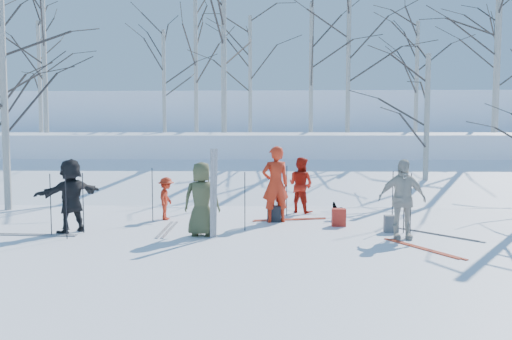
{
  "coord_description": "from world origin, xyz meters",
  "views": [
    {
      "loc": [
        0.37,
        -10.77,
        2.25
      ],
      "look_at": [
        0.0,
        1.5,
        1.3
      ],
      "focal_mm": 35.0,
      "sensor_mm": 36.0,
      "label": 1
    }
  ],
  "objects_px": {
    "skier_redor_behind": "(301,185)",
    "dog": "(339,212)",
    "skier_grey_west": "(71,196)",
    "backpack_red": "(339,217)",
    "skier_red_seated": "(166,198)",
    "backpack_dark": "(274,214)",
    "backpack_grey": "(391,224)",
    "skier_olive_center": "(202,199)",
    "skier_red_north": "(275,184)",
    "skier_cream_east": "(402,199)"
  },
  "relations": [
    {
      "from": "backpack_red",
      "to": "backpack_dark",
      "type": "bearing_deg",
      "value": 160.26
    },
    {
      "from": "skier_grey_west",
      "to": "backpack_grey",
      "type": "bearing_deg",
      "value": 132.05
    },
    {
      "from": "skier_red_north",
      "to": "skier_red_seated",
      "type": "bearing_deg",
      "value": -21.71
    },
    {
      "from": "skier_redor_behind",
      "to": "skier_red_seated",
      "type": "xyz_separation_m",
      "value": [
        -3.5,
        -1.23,
        -0.23
      ]
    },
    {
      "from": "skier_red_seated",
      "to": "skier_olive_center",
      "type": "bearing_deg",
      "value": -146.74
    },
    {
      "from": "skier_olive_center",
      "to": "skier_red_seated",
      "type": "height_order",
      "value": "skier_olive_center"
    },
    {
      "from": "skier_redor_behind",
      "to": "skier_grey_west",
      "type": "distance_m",
      "value": 6.02
    },
    {
      "from": "skier_olive_center",
      "to": "skier_red_north",
      "type": "relative_size",
      "value": 0.85
    },
    {
      "from": "skier_red_seated",
      "to": "dog",
      "type": "relative_size",
      "value": 2.05
    },
    {
      "from": "dog",
      "to": "backpack_dark",
      "type": "bearing_deg",
      "value": -34.44
    },
    {
      "from": "skier_red_north",
      "to": "backpack_dark",
      "type": "distance_m",
      "value": 0.75
    },
    {
      "from": "skier_redor_behind",
      "to": "backpack_dark",
      "type": "relative_size",
      "value": 3.85
    },
    {
      "from": "skier_olive_center",
      "to": "backpack_grey",
      "type": "xyz_separation_m",
      "value": [
        4.18,
        0.5,
        -0.61
      ]
    },
    {
      "from": "skier_red_seated",
      "to": "backpack_red",
      "type": "height_order",
      "value": "skier_red_seated"
    },
    {
      "from": "skier_red_north",
      "to": "skier_grey_west",
      "type": "relative_size",
      "value": 1.14
    },
    {
      "from": "skier_olive_center",
      "to": "skier_redor_behind",
      "type": "height_order",
      "value": "skier_olive_center"
    },
    {
      "from": "skier_red_seated",
      "to": "skier_red_north",
      "type": "bearing_deg",
      "value": -93.11
    },
    {
      "from": "backpack_dark",
      "to": "skier_olive_center",
      "type": "bearing_deg",
      "value": -132.02
    },
    {
      "from": "dog",
      "to": "backpack_red",
      "type": "height_order",
      "value": "dog"
    },
    {
      "from": "backpack_dark",
      "to": "backpack_red",
      "type": "bearing_deg",
      "value": -19.74
    },
    {
      "from": "skier_red_seated",
      "to": "skier_grey_west",
      "type": "relative_size",
      "value": 0.66
    },
    {
      "from": "skier_olive_center",
      "to": "backpack_red",
      "type": "xyz_separation_m",
      "value": [
        3.11,
        1.19,
        -0.59
      ]
    },
    {
      "from": "backpack_grey",
      "to": "skier_grey_west",
      "type": "bearing_deg",
      "value": -178.31
    },
    {
      "from": "skier_olive_center",
      "to": "backpack_grey",
      "type": "distance_m",
      "value": 4.26
    },
    {
      "from": "skier_red_seated",
      "to": "backpack_dark",
      "type": "xyz_separation_m",
      "value": [
        2.75,
        -0.2,
        -0.34
      ]
    },
    {
      "from": "skier_redor_behind",
      "to": "dog",
      "type": "distance_m",
      "value": 1.6
    },
    {
      "from": "skier_redor_behind",
      "to": "skier_red_seated",
      "type": "relative_size",
      "value": 1.41
    },
    {
      "from": "skier_olive_center",
      "to": "skier_red_seated",
      "type": "relative_size",
      "value": 1.47
    },
    {
      "from": "backpack_dark",
      "to": "skier_red_seated",
      "type": "bearing_deg",
      "value": 175.85
    },
    {
      "from": "dog",
      "to": "backpack_dark",
      "type": "relative_size",
      "value": 1.33
    },
    {
      "from": "skier_grey_west",
      "to": "skier_red_north",
      "type": "bearing_deg",
      "value": 147.39
    },
    {
      "from": "backpack_red",
      "to": "backpack_dark",
      "type": "distance_m",
      "value": 1.63
    },
    {
      "from": "backpack_dark",
      "to": "backpack_grey",
      "type": "bearing_deg",
      "value": -25.35
    },
    {
      "from": "skier_olive_center",
      "to": "backpack_dark",
      "type": "bearing_deg",
      "value": -130.49
    },
    {
      "from": "skier_grey_west",
      "to": "backpack_red",
      "type": "xyz_separation_m",
      "value": [
        6.07,
        0.9,
        -0.62
      ]
    },
    {
      "from": "skier_grey_west",
      "to": "dog",
      "type": "height_order",
      "value": "skier_grey_west"
    },
    {
      "from": "skier_redor_behind",
      "to": "skier_cream_east",
      "type": "bearing_deg",
      "value": 156.62
    },
    {
      "from": "skier_olive_center",
      "to": "skier_red_seated",
      "type": "xyz_separation_m",
      "value": [
        -1.18,
        1.94,
        -0.26
      ]
    },
    {
      "from": "skier_olive_center",
      "to": "skier_grey_west",
      "type": "relative_size",
      "value": 0.97
    },
    {
      "from": "skier_redor_behind",
      "to": "skier_cream_east",
      "type": "height_order",
      "value": "skier_cream_east"
    },
    {
      "from": "backpack_grey",
      "to": "skier_red_north",
      "type": "bearing_deg",
      "value": 155.28
    },
    {
      "from": "skier_red_north",
      "to": "backpack_grey",
      "type": "xyz_separation_m",
      "value": [
        2.58,
        -1.19,
        -0.75
      ]
    },
    {
      "from": "skier_red_seated",
      "to": "skier_grey_west",
      "type": "distance_m",
      "value": 2.45
    },
    {
      "from": "backpack_red",
      "to": "dog",
      "type": "bearing_deg",
      "value": 81.09
    },
    {
      "from": "backpack_grey",
      "to": "backpack_dark",
      "type": "relative_size",
      "value": 0.95
    },
    {
      "from": "skier_red_north",
      "to": "skier_redor_behind",
      "type": "relative_size",
      "value": 1.23
    },
    {
      "from": "skier_red_seated",
      "to": "backpack_grey",
      "type": "xyz_separation_m",
      "value": [
        5.36,
        -1.44,
        -0.35
      ]
    },
    {
      "from": "skier_red_north",
      "to": "backpack_grey",
      "type": "height_order",
      "value": "skier_red_north"
    },
    {
      "from": "backpack_grey",
      "to": "backpack_dark",
      "type": "bearing_deg",
      "value": 154.65
    },
    {
      "from": "skier_red_seated",
      "to": "skier_cream_east",
      "type": "bearing_deg",
      "value": -109.36
    }
  ]
}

